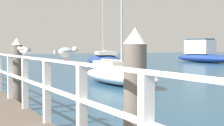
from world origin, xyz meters
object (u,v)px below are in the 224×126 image
Objects in this scene: boat_1 at (204,54)px; boat_2 at (104,60)px; dock_piling_far at (17,74)px; seagull_background at (24,50)px; dock_piling_near at (135,113)px; boat_4 at (118,75)px; seagull_foreground at (66,52)px.

boat_1 is 12.92m from boat_2.
boat_1 reaches higher than dock_piling_far.
dock_piling_far is 22.80m from boat_2.
dock_piling_near is at bearing -105.63° from seagull_background.
seagull_background is 34.33m from boat_1.
boat_4 reaches higher than dock_piling_far.
dock_piling_near reaches higher than seagull_foreground.
seagull_foreground is 0.05× the size of boat_1.
boat_4 is at bearing 29.35° from seagull_background.
boat_1 is (25.17, 23.33, -0.89)m from seagull_background.
seagull_foreground is 0.06× the size of boat_4.
boat_2 is (11.94, 19.42, -0.47)m from dock_piling_far.
boat_2 is at bearing -178.20° from boat_1.
boat_2 reaches higher than dock_piling_near.
boat_4 is at bearing -144.66° from boat_1.
boat_4 is at bearing 130.71° from seagull_foreground.
boat_2 is 1.29× the size of boat_4.
dock_piling_far is 4.45× the size of seagull_foreground.
boat_4 is at bearing 40.66° from dock_piling_far.
seagull_foreground is 2.71m from seagull_background.
seagull_background is (-0.38, 4.13, 0.72)m from dock_piling_near.
dock_piling_far is 2.61m from seagull_background.
seagull_foreground is 27.55m from boat_2.
boat_2 is at bearing -113.57° from boat_4.
seagull_foreground is (-0.37, 1.42, 0.72)m from dock_piling_near.
seagull_foreground is at bearing -94.10° from dock_piling_far.
dock_piling_far reaches higher than seagull_background.
boat_1 is 0.86× the size of boat_2.
seagull_background is 0.05× the size of boat_1.
dock_piling_far is at bearing 39.99° from boat_4.
boat_1 is at bearing 21.90° from seagull_background.
seagull_foreground is 1.01× the size of seagull_background.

